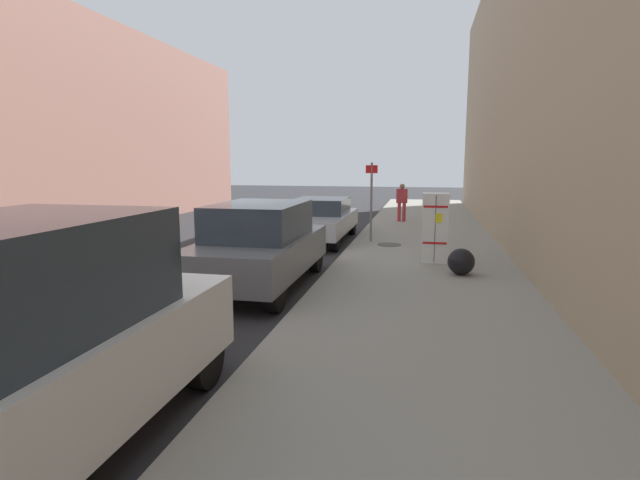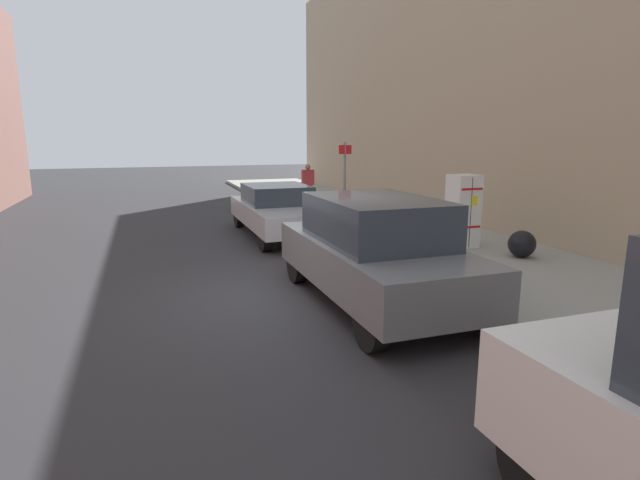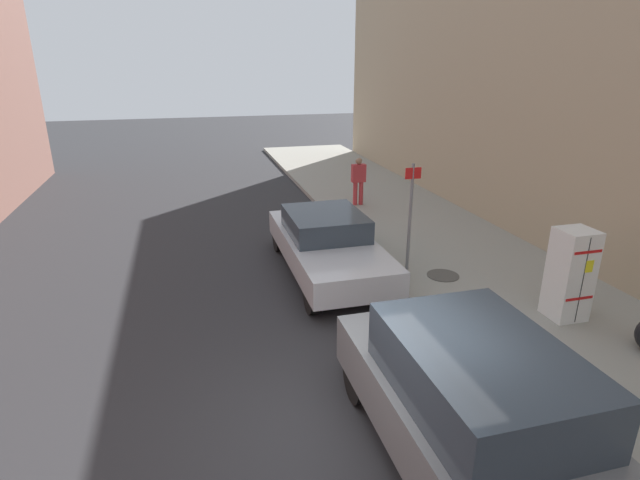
# 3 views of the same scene
# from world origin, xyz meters

# --- Properties ---
(ground_plane) EXTENTS (80.00, 80.00, 0.00)m
(ground_plane) POSITION_xyz_m (0.00, 0.00, 0.00)
(ground_plane) COLOR #28282B
(sidewalk_slab) EXTENTS (4.34, 44.00, 0.14)m
(sidewalk_slab) POSITION_xyz_m (-4.41, 0.00, 0.07)
(sidewalk_slab) COLOR gray
(sidewalk_slab) RESTS_ON ground
(building_facade_near) EXTENTS (1.56, 39.60, 9.79)m
(building_facade_near) POSITION_xyz_m (-7.36, 0.00, 4.89)
(building_facade_near) COLOR tan
(building_facade_near) RESTS_ON ground
(discarded_refrigerator) EXTENTS (0.63, 0.61, 1.69)m
(discarded_refrigerator) POSITION_xyz_m (-4.65, -1.86, 0.99)
(discarded_refrigerator) COLOR white
(discarded_refrigerator) RESTS_ON sidewalk_slab
(manhole_cover) EXTENTS (0.70, 0.70, 0.02)m
(manhole_cover) POSITION_xyz_m (-3.40, -4.10, 0.15)
(manhole_cover) COLOR #47443F
(manhole_cover) RESTS_ON sidewalk_slab
(street_sign_post) EXTENTS (0.36, 0.07, 2.41)m
(street_sign_post) POSITION_xyz_m (-2.78, -4.66, 1.50)
(street_sign_post) COLOR slate
(street_sign_post) RESTS_ON sidewalk_slab
(trash_bag) EXTENTS (0.58, 0.58, 0.58)m
(trash_bag) POSITION_xyz_m (-5.20, -0.47, 0.44)
(trash_bag) COLOR black
(trash_bag) RESTS_ON sidewalk_slab
(pedestrian_walking_far) EXTENTS (0.44, 0.22, 1.54)m
(pedestrian_walking_far) POSITION_xyz_m (-3.48, -10.04, 1.02)
(pedestrian_walking_far) COLOR #B73338
(pedestrian_walking_far) RESTS_ON sidewalk_slab
(parked_sedan_silver) EXTENTS (1.87, 4.67, 1.39)m
(parked_sedan_silver) POSITION_xyz_m (-1.07, -5.25, 0.72)
(parked_sedan_silver) COLOR silver
(parked_sedan_silver) RESTS_ON ground
(parked_suv_gray) EXTENTS (1.91, 4.47, 1.75)m
(parked_suv_gray) POSITION_xyz_m (-1.07, 0.89, 0.90)
(parked_suv_gray) COLOR slate
(parked_suv_gray) RESTS_ON ground
(parked_van_white) EXTENTS (1.98, 4.74, 2.15)m
(parked_van_white) POSITION_xyz_m (-1.07, 7.25, 1.07)
(parked_van_white) COLOR silver
(parked_van_white) RESTS_ON ground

